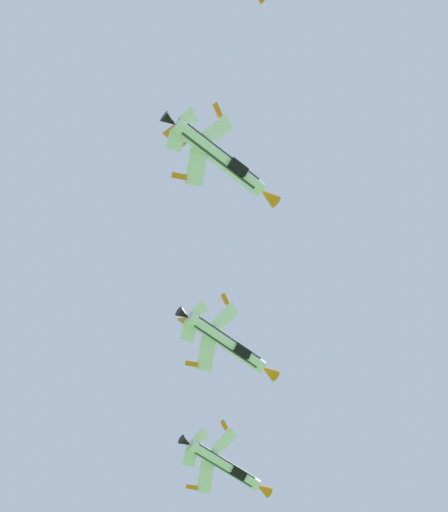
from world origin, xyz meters
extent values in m
cylinder|color=white|center=(-10.52, 74.13, 80.00)|extent=(9.15, 10.17, 1.70)
cube|color=#383D47|center=(-10.28, 73.92, 79.66)|extent=(7.61, 8.48, 1.28)
cone|color=orange|center=(-5.83, 79.53, 80.00)|extent=(2.75, 2.84, 1.56)
cone|color=black|center=(-14.94, 69.03, 80.00)|extent=(2.08, 2.10, 1.36)
ellipsoid|color=#192333|center=(-9.11, 76.41, 80.47)|extent=(3.27, 3.44, 1.55)
cube|color=black|center=(-8.68, 75.40, 79.41)|extent=(2.48, 2.56, 1.36)
cube|color=white|center=(-13.04, 74.05, 78.16)|extent=(2.92, 3.67, 3.01)
cube|color=orange|center=(-14.93, 74.21, 76.72)|extent=(1.70, 1.11, 0.56)
cube|color=white|center=(-10.16, 71.54, 81.72)|extent=(3.55, 2.57, 3.01)
cube|color=orange|center=(-9.73, 69.69, 83.15)|extent=(0.92, 1.68, 0.56)
cube|color=white|center=(-14.70, 71.01, 78.96)|extent=(2.29, 2.30, 1.62)
cube|color=white|center=(-13.02, 69.55, 81.04)|extent=(2.18, 2.17, 1.62)
cube|color=orange|center=(-14.60, 71.32, 81.32)|extent=(3.15, 3.22, 2.04)
cylinder|color=white|center=(-6.85, 53.63, 80.22)|extent=(9.15, 10.17, 1.70)
cube|color=#383D47|center=(-6.59, 53.40, 79.90)|extent=(7.57, 8.45, 1.33)
cone|color=orange|center=(-2.16, 59.02, 80.22)|extent=(2.75, 2.84, 1.56)
cone|color=black|center=(-11.27, 48.53, 80.22)|extent=(2.08, 2.10, 1.36)
ellipsoid|color=#192333|center=(-5.47, 55.92, 80.65)|extent=(3.27, 3.44, 1.55)
cube|color=black|center=(-4.98, 54.87, 79.67)|extent=(2.47, 2.56, 1.38)
cube|color=white|center=(-9.27, 53.46, 78.25)|extent=(2.85, 3.49, 3.21)
cube|color=orange|center=(-11.08, 53.55, 76.72)|extent=(1.69, 1.09, 0.57)
cube|color=white|center=(-6.58, 51.12, 82.07)|extent=(3.36, 2.53, 3.21)
cube|color=orange|center=(-6.23, 49.34, 83.61)|extent=(0.90, 1.68, 0.57)
cube|color=white|center=(-10.98, 50.46, 79.10)|extent=(2.25, 2.21, 1.72)
cube|color=white|center=(-9.41, 49.09, 81.33)|extent=(2.08, 2.13, 1.72)
cube|color=orange|center=(-10.99, 50.87, 81.45)|extent=(3.24, 3.30, 1.92)
cylinder|color=white|center=(-3.49, 28.63, 79.71)|extent=(9.15, 10.17, 1.70)
cube|color=#383D47|center=(-3.23, 28.41, 79.39)|extent=(7.56, 8.44, 1.34)
cone|color=orange|center=(1.20, 34.03, 79.71)|extent=(2.75, 2.84, 1.56)
cone|color=black|center=(-7.92, 23.54, 79.71)|extent=(2.08, 2.10, 1.36)
ellipsoid|color=#192333|center=(-2.12, 30.94, 80.13)|extent=(3.27, 3.43, 1.55)
cube|color=black|center=(-1.62, 29.87, 79.17)|extent=(2.47, 2.55, 1.38)
cube|color=white|center=(-5.89, 28.44, 77.71)|extent=(2.83, 3.44, 3.26)
cube|color=orange|center=(-7.68, 28.52, 76.14)|extent=(1.69, 1.09, 0.58)
cube|color=white|center=(-3.25, 26.15, 81.59)|extent=(3.30, 2.51, 3.26)
cube|color=orange|center=(-2.93, 24.39, 83.16)|extent=(0.90, 1.68, 0.58)
cube|color=white|center=(-7.60, 25.45, 78.57)|extent=(2.24, 2.19, 1.74)
cube|color=white|center=(-6.07, 24.12, 80.84)|extent=(2.05, 2.12, 1.74)
cube|color=orange|center=(-7.66, 25.89, 80.91)|extent=(3.27, 3.32, 1.88)
camera|label=1|loc=(2.38, -3.14, 1.68)|focal=53.96mm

